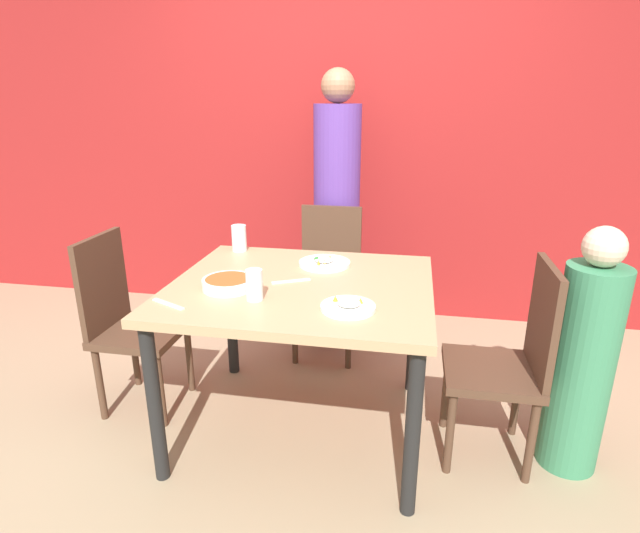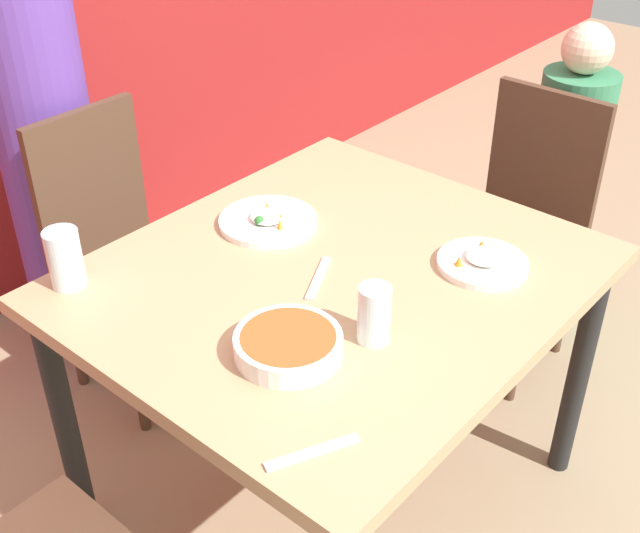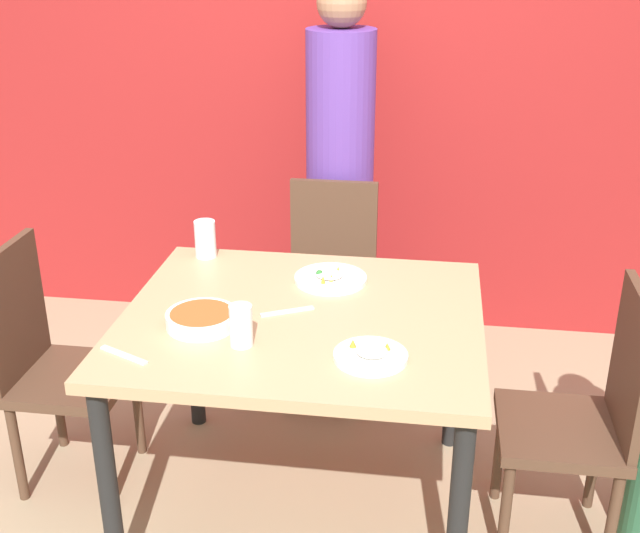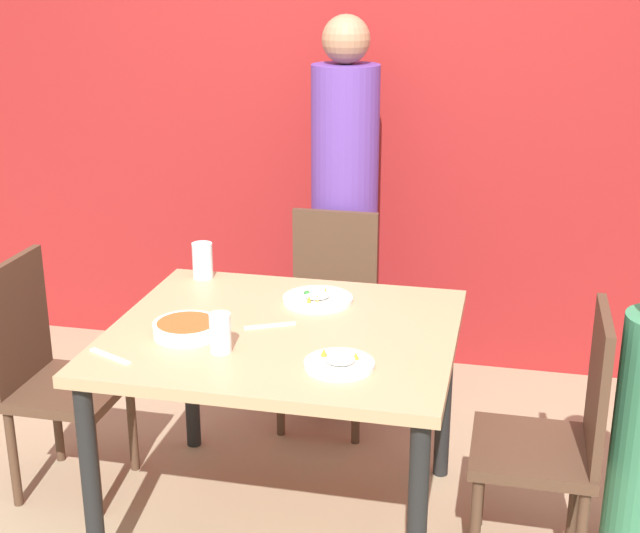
{
  "view_description": "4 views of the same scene",
  "coord_description": "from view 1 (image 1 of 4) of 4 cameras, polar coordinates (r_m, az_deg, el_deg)",
  "views": [
    {
      "loc": [
        0.47,
        -2.06,
        1.56
      ],
      "look_at": [
        0.08,
        0.01,
        0.85
      ],
      "focal_mm": 28.0,
      "sensor_mm": 36.0,
      "label": 1
    },
    {
      "loc": [
        -1.23,
        -1.01,
        1.83
      ],
      "look_at": [
        -0.06,
        -0.01,
        0.82
      ],
      "focal_mm": 45.0,
      "sensor_mm": 36.0,
      "label": 2
    },
    {
      "loc": [
        0.39,
        -2.3,
        1.95
      ],
      "look_at": [
        0.06,
        0.01,
        0.94
      ],
      "focal_mm": 45.0,
      "sensor_mm": 36.0,
      "label": 3
    },
    {
      "loc": [
        0.74,
        -2.7,
        1.95
      ],
      "look_at": [
        0.13,
        0.0,
        1.0
      ],
      "focal_mm": 50.0,
      "sensor_mm": 36.0,
      "label": 4
    }
  ],
  "objects": [
    {
      "name": "plate_rice_adult",
      "position": [
        2.5,
        0.5,
        0.44
      ],
      "size": [
        0.26,
        0.26,
        0.05
      ],
      "color": "white",
      "rests_on": "dining_table"
    },
    {
      "name": "spoon_steel",
      "position": [
        2.11,
        -16.96,
        -4.13
      ],
      "size": [
        0.17,
        0.1,
        0.01
      ],
      "color": "silver",
      "rests_on": "dining_table"
    },
    {
      "name": "chair_child_spot",
      "position": [
        2.34,
        20.85,
        -9.85
      ],
      "size": [
        0.4,
        0.4,
        0.92
      ],
      "rotation": [
        0.0,
        0.0,
        -1.57
      ],
      "color": "#4C3323",
      "rests_on": "ground_plane"
    },
    {
      "name": "glass_water_short",
      "position": [
        2.75,
        -9.23,
        3.22
      ],
      "size": [
        0.08,
        0.08,
        0.14
      ],
      "color": "silver",
      "rests_on": "dining_table"
    },
    {
      "name": "chair_empty_left",
      "position": [
        2.75,
        -21.17,
        -5.61
      ],
      "size": [
        0.4,
        0.4,
        0.92
      ],
      "rotation": [
        0.0,
        0.0,
        1.57
      ],
      "color": "#4C3323",
      "rests_on": "ground_plane"
    },
    {
      "name": "bowl_curry",
      "position": [
        2.22,
        -10.44,
        -1.88
      ],
      "size": [
        0.23,
        0.23,
        0.05
      ],
      "color": "white",
      "rests_on": "dining_table"
    },
    {
      "name": "person_adult",
      "position": [
        3.36,
        1.91,
        5.88
      ],
      "size": [
        0.31,
        0.31,
        1.74
      ],
      "color": "#5B3893",
      "rests_on": "ground_plane"
    },
    {
      "name": "chair_adult_spot",
      "position": [
        3.14,
        0.96,
        -1.25
      ],
      "size": [
        0.4,
        0.4,
        0.92
      ],
      "color": "#4C3323",
      "rests_on": "ground_plane"
    },
    {
      "name": "fork_steel",
      "position": [
        2.27,
        -3.33,
        -1.67
      ],
      "size": [
        0.17,
        0.1,
        0.01
      ],
      "color": "silver",
      "rests_on": "dining_table"
    },
    {
      "name": "dining_table",
      "position": [
        2.29,
        -2.12,
        -3.99
      ],
      "size": [
        1.17,
        1.02,
        0.77
      ],
      "color": "tan",
      "rests_on": "ground_plane"
    },
    {
      "name": "person_child",
      "position": [
        2.41,
        27.8,
        -9.67
      ],
      "size": [
        0.25,
        0.25,
        1.1
      ],
      "color": "#387F56",
      "rests_on": "ground_plane"
    },
    {
      "name": "ground_plane",
      "position": [
        2.63,
        -1.94,
        -17.8
      ],
      "size": [
        10.0,
        10.0,
        0.0
      ],
      "primitive_type": "plane",
      "color": "#998466"
    },
    {
      "name": "glass_water_tall",
      "position": [
        2.07,
        -7.51,
        -2.1
      ],
      "size": [
        0.07,
        0.07,
        0.13
      ],
      "color": "silver",
      "rests_on": "dining_table"
    },
    {
      "name": "wall_back",
      "position": [
        3.64,
        3.24,
        15.3
      ],
      "size": [
        10.0,
        0.06,
        2.7
      ],
      "color": "maroon",
      "rests_on": "ground_plane"
    },
    {
      "name": "plate_rice_child",
      "position": [
        1.98,
        3.23,
        -4.58
      ],
      "size": [
        0.22,
        0.22,
        0.04
      ],
      "color": "white",
      "rests_on": "dining_table"
    }
  ]
}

